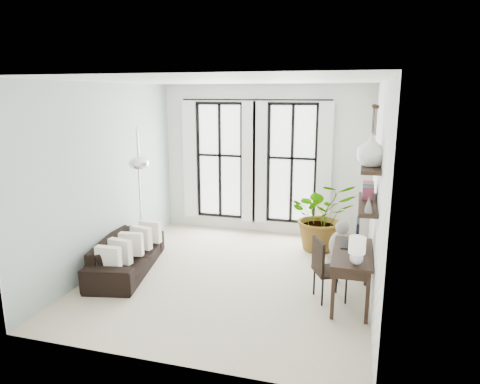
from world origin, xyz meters
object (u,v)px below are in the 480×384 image
at_px(sofa, 127,255).
at_px(arc_lamp, 138,161).
at_px(plant, 322,216).
at_px(buddha, 341,248).
at_px(desk, 352,256).
at_px(desk_chair, 325,266).

relative_size(sofa, arc_lamp, 0.83).
xyz_separation_m(plant, arc_lamp, (-3.02, -1.59, 1.18)).
height_order(sofa, plant, plant).
height_order(arc_lamp, buddha, arc_lamp).
xyz_separation_m(plant, buddha, (0.43, -0.83, -0.33)).
xyz_separation_m(sofa, arc_lamp, (0.10, 0.39, 1.57)).
height_order(plant, buddha, plant).
xyz_separation_m(desk, desk_chair, (-0.38, -0.00, -0.19)).
distance_m(desk, buddha, 1.37).
height_order(desk, arc_lamp, arc_lamp).
relative_size(plant, arc_lamp, 0.56).
xyz_separation_m(desk, buddha, (-0.19, 1.30, -0.37)).
xyz_separation_m(desk_chair, arc_lamp, (-3.27, 0.54, 1.33)).
relative_size(sofa, desk_chair, 2.16).
distance_m(plant, desk_chair, 2.15).
bearing_deg(desk_chair, buddha, 57.14).
bearing_deg(desk_chair, desk, -24.83).
distance_m(desk_chair, buddha, 1.33).
distance_m(desk, arc_lamp, 3.85).
relative_size(arc_lamp, buddha, 2.85).
xyz_separation_m(sofa, buddha, (3.55, 1.15, 0.06)).
height_order(sofa, buddha, buddha).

